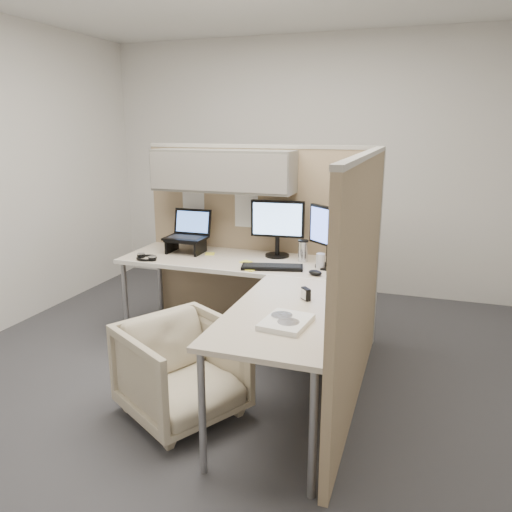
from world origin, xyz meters
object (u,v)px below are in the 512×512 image
(desk, at_px, (254,282))
(monitor_left, at_px, (278,224))
(office_chair, at_px, (182,366))
(keyboard, at_px, (272,267))

(desk, xyz_separation_m, monitor_left, (-0.00, 0.60, 0.32))
(office_chair, relative_size, keyboard, 1.46)
(desk, xyz_separation_m, keyboard, (0.07, 0.24, 0.05))
(office_chair, distance_m, keyboard, 1.08)
(desk, relative_size, keyboard, 4.31)
(monitor_left, bearing_deg, desk, -95.01)
(monitor_left, height_order, keyboard, monitor_left)
(office_chair, xyz_separation_m, keyboard, (0.29, 0.96, 0.40))
(office_chair, bearing_deg, monitor_left, 21.06)
(desk, height_order, keyboard, keyboard)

